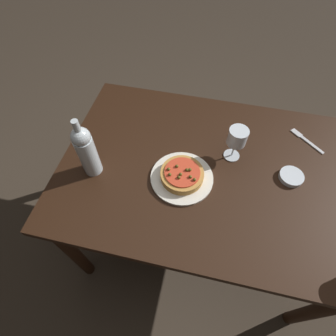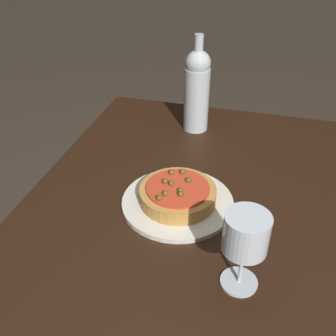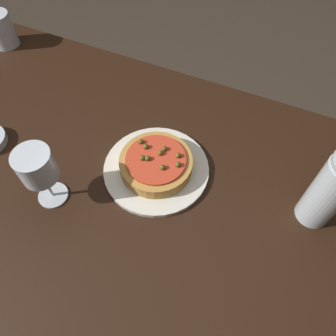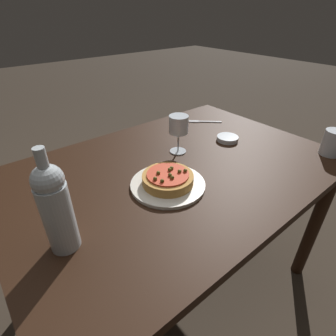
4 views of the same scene
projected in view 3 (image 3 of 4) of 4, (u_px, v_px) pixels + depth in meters
ground_plane at (131, 269)px, 1.44m from camera, size 14.00×14.00×0.00m
dining_table at (109, 198)px, 0.90m from camera, size 1.31×0.90×0.75m
dinner_plate at (156, 169)px, 0.83m from camera, size 0.27×0.27×0.01m
pizza at (156, 163)px, 0.81m from camera, size 0.18×0.18×0.05m
wine_glass at (37, 168)px, 0.70m from camera, size 0.08×0.08×0.17m
wine_bottle at (335, 185)px, 0.66m from camera, size 0.08×0.08×0.30m
water_cup at (1, 30)px, 1.08m from camera, size 0.08×0.08×0.11m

